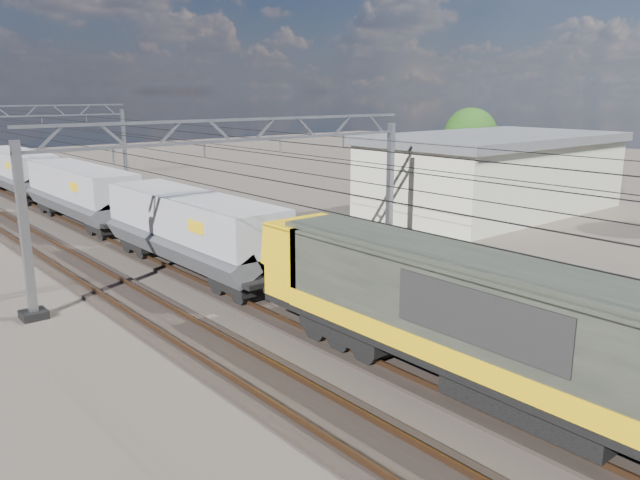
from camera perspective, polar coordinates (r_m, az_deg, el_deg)
ground at (r=26.34m, az=-1.84°, el=-4.85°), size 160.00×160.00×0.00m
track_outer_west at (r=23.32m, az=-13.61°, el=-7.51°), size 2.60×140.00×0.30m
track_loco at (r=25.20m, az=-5.43°, el=-5.59°), size 2.60×140.00×0.30m
track_inner_east at (r=27.54m, az=1.44°, el=-3.87°), size 2.60×140.00×0.30m
track_outer_east at (r=30.23m, az=7.14°, el=-2.39°), size 2.60×140.00×0.30m
catenary_gantry_mid at (r=28.61m, az=-6.87°, el=4.58°), size 19.90×0.90×7.11m
catenary_gantry_far at (r=61.81m, az=-25.70°, el=8.07°), size 19.90×0.90×7.11m
overhead_wires at (r=31.80m, az=-10.97°, el=8.66°), size 12.03×140.00×0.53m
locomotive at (r=16.47m, az=19.63°, el=-8.48°), size 2.76×21.10×3.62m
hopper_wagon_lead at (r=29.16m, az=-11.67°, el=1.22°), size 3.38×13.00×3.25m
hopper_wagon_mid at (r=42.04m, az=-21.00°, el=4.29°), size 3.38×13.00×3.25m
hopper_wagon_third at (r=55.57m, az=-25.90°, el=5.85°), size 3.38×13.00×3.25m
industrial_shed at (r=45.73m, az=15.51°, el=5.98°), size 18.60×10.60×5.40m
tree_far at (r=56.82m, az=13.95°, el=9.14°), size 5.16×4.76×6.93m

